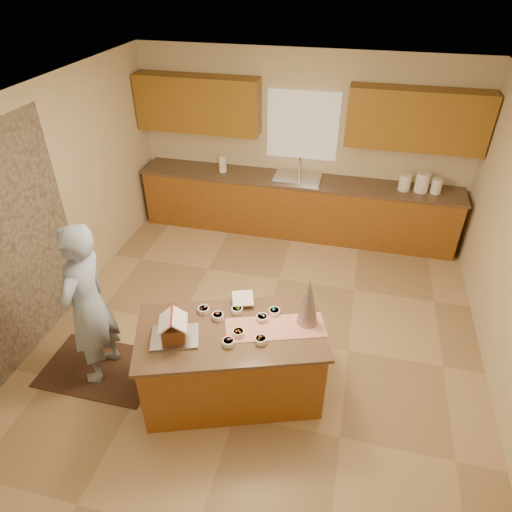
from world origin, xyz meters
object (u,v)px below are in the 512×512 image
Objects in this scene: island_base at (232,364)px; tinsel_tree at (309,301)px; boy at (87,306)px; gingerbread_house at (174,328)px.

tinsel_tree is at bearing 3.67° from island_base.
boy reaches higher than island_base.
boy reaches higher than tinsel_tree.
island_base is 0.93× the size of boy.
boy is 5.47× the size of gingerbread_house.
tinsel_tree is 1.55× the size of gingerbread_house.
gingerbread_house is at bearing -174.81° from island_base.
boy reaches higher than gingerbread_house.
island_base is 5.09× the size of gingerbread_house.
island_base is 1.53m from boy.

